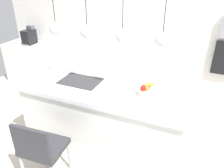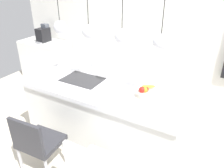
% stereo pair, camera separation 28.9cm
% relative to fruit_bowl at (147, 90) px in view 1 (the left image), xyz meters
% --- Properties ---
extents(floor, '(6.60, 6.60, 0.00)m').
position_rel_fruit_bowl_xyz_m(floor, '(-0.56, -0.02, -0.98)').
color(floor, beige).
rests_on(floor, ground).
extents(back_wall, '(6.00, 0.10, 2.60)m').
position_rel_fruit_bowl_xyz_m(back_wall, '(-0.56, 1.63, 0.32)').
color(back_wall, silver).
rests_on(back_wall, ground).
extents(kitchen_island, '(2.21, 0.96, 0.93)m').
position_rel_fruit_bowl_xyz_m(kitchen_island, '(-0.56, -0.02, -0.51)').
color(kitchen_island, white).
rests_on(kitchen_island, ground).
extents(sink_basin, '(0.56, 0.40, 0.02)m').
position_rel_fruit_bowl_xyz_m(sink_basin, '(-0.93, -0.02, -0.05)').
color(sink_basin, '#2D2D30').
rests_on(sink_basin, kitchen_island).
extents(faucet, '(0.02, 0.17, 0.22)m').
position_rel_fruit_bowl_xyz_m(faucet, '(-0.93, 0.19, 0.09)').
color(faucet, silver).
rests_on(faucet, kitchen_island).
extents(fruit_bowl, '(0.26, 0.26, 0.14)m').
position_rel_fruit_bowl_xyz_m(fruit_bowl, '(0.00, 0.00, 0.00)').
color(fruit_bowl, beige).
rests_on(fruit_bowl, kitchen_island).
extents(side_counter, '(1.10, 0.60, 0.87)m').
position_rel_fruit_bowl_xyz_m(side_counter, '(-2.96, 1.26, -0.54)').
color(side_counter, white).
rests_on(side_counter, ground).
extents(coffee_machine, '(0.20, 0.35, 0.38)m').
position_rel_fruit_bowl_xyz_m(coffee_machine, '(-2.94, 1.26, 0.05)').
color(coffee_machine, black).
rests_on(coffee_machine, side_counter).
extents(chair_near, '(0.50, 0.45, 0.87)m').
position_rel_fruit_bowl_xyz_m(chair_near, '(-0.95, -0.94, -0.47)').
color(chair_near, '#333338').
rests_on(chair_near, ground).
extents(pendant_light_left, '(0.17, 0.17, 0.77)m').
position_rel_fruit_bowl_xyz_m(pendant_light_left, '(-1.24, -0.02, 0.65)').
color(pendant_light_left, silver).
extents(pendant_light_center_left, '(0.17, 0.17, 0.77)m').
position_rel_fruit_bowl_xyz_m(pendant_light_center_left, '(-0.79, -0.02, 0.65)').
color(pendant_light_center_left, silver).
extents(pendant_light_center_right, '(0.17, 0.17, 0.77)m').
position_rel_fruit_bowl_xyz_m(pendant_light_center_right, '(-0.33, -0.02, 0.65)').
color(pendant_light_center_right, silver).
extents(pendant_light_right, '(0.17, 0.17, 0.77)m').
position_rel_fruit_bowl_xyz_m(pendant_light_right, '(0.13, -0.02, 0.65)').
color(pendant_light_right, silver).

